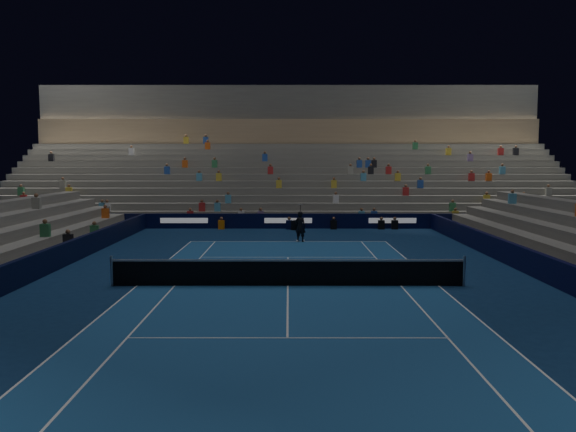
{
  "coord_description": "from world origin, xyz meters",
  "views": [
    {
      "loc": [
        0.03,
        -21.24,
        4.53
      ],
      "look_at": [
        0.0,
        6.0,
        2.0
      ],
      "focal_mm": 37.03,
      "sensor_mm": 36.0,
      "label": 1
    }
  ],
  "objects": [
    {
      "name": "sponsor_barrier_west",
      "position": [
        -9.7,
        0.0,
        0.5
      ],
      "size": [
        0.25,
        37.0,
        1.0
      ],
      "primitive_type": "cube",
      "color": "black",
      "rests_on": "ground"
    },
    {
      "name": "sponsor_barrier_east",
      "position": [
        9.7,
        0.0,
        0.5
      ],
      "size": [
        0.25,
        37.0,
        1.0
      ],
      "primitive_type": "cube",
      "color": "black",
      "rests_on": "ground"
    },
    {
      "name": "broadcast_camera",
      "position": [
        0.51,
        17.65,
        0.32
      ],
      "size": [
        0.65,
        1.0,
        0.61
      ],
      "color": "black",
      "rests_on": "ground"
    },
    {
      "name": "sponsor_barrier_far",
      "position": [
        0.0,
        18.5,
        0.5
      ],
      "size": [
        44.0,
        0.25,
        1.0
      ],
      "primitive_type": "cube",
      "color": "black",
      "rests_on": "ground"
    },
    {
      "name": "tennis_net",
      "position": [
        0.0,
        0.0,
        0.5
      ],
      "size": [
        12.9,
        0.1,
        1.1
      ],
      "color": "#B2B2B7",
      "rests_on": "ground"
    },
    {
      "name": "tennis_player",
      "position": [
        0.69,
        11.84,
        0.86
      ],
      "size": [
        0.75,
        0.64,
        1.73
      ],
      "primitive_type": "imported",
      "rotation": [
        0.0,
        0.0,
        2.71
      ],
      "color": "black",
      "rests_on": "ground"
    },
    {
      "name": "court_surface",
      "position": [
        0.0,
        0.0,
        0.01
      ],
      "size": [
        10.97,
        23.77,
        0.01
      ],
      "primitive_type": "cube",
      "color": "navy",
      "rests_on": "ground"
    },
    {
      "name": "ground",
      "position": [
        0.0,
        0.0,
        0.0
      ],
      "size": [
        90.0,
        90.0,
        0.0
      ],
      "primitive_type": "plane",
      "color": "#0C254B",
      "rests_on": "ground"
    },
    {
      "name": "grandstand_main",
      "position": [
        0.0,
        27.9,
        3.38
      ],
      "size": [
        44.0,
        15.2,
        11.2
      ],
      "color": "slate",
      "rests_on": "ground"
    }
  ]
}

